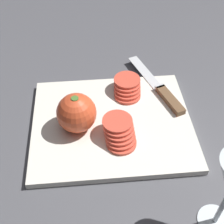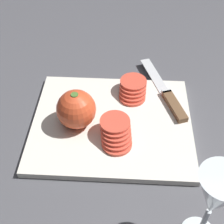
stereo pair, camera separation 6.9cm
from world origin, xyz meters
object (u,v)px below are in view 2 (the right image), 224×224
object	(u,v)px
knife	(170,99)
wine_glass	(215,198)
tomato_slice_stack_near	(133,89)
whole_tomato	(76,110)
tomato_slice_stack_far	(116,133)

from	to	relation	value
knife	wine_glass	bearing A→B (deg)	165.48
knife	tomato_slice_stack_near	world-z (taller)	tomato_slice_stack_near
whole_tomato	tomato_slice_stack_far	size ratio (longest dim) A/B	0.92
whole_tomato	tomato_slice_stack_near	world-z (taller)	whole_tomato
wine_glass	knife	distance (m)	0.34
tomato_slice_stack_near	knife	bearing A→B (deg)	168.54
tomato_slice_stack_near	tomato_slice_stack_far	bearing A→B (deg)	76.36
tomato_slice_stack_far	whole_tomato	bearing A→B (deg)	-24.90
tomato_slice_stack_near	tomato_slice_stack_far	xyz separation A→B (m)	(0.03, 0.14, 0.00)
knife	tomato_slice_stack_near	bearing A→B (deg)	58.98
knife	tomato_slice_stack_far	distance (m)	0.18
wine_glass	whole_tomato	distance (m)	0.34
whole_tomato	tomato_slice_stack_near	xyz separation A→B (m)	(-0.12, -0.10, -0.03)
tomato_slice_stack_near	wine_glass	bearing A→B (deg)	109.38
whole_tomato	knife	xyz separation A→B (m)	(-0.21, -0.08, -0.04)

